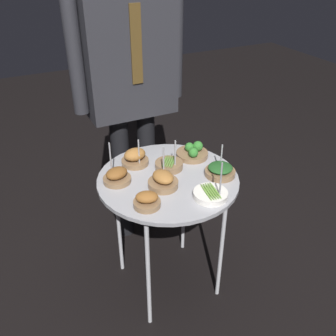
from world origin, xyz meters
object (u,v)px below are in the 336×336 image
at_px(bowl_asparagus_mid_left, 169,165).
at_px(waiter_figure, 129,71).
at_px(bowl_roast_mid_right, 135,158).
at_px(serving_cart, 168,187).
at_px(bowl_roast_back_right, 117,176).
at_px(bowl_roast_back_left, 147,200).
at_px(bowl_roast_center, 163,181).
at_px(bowl_asparagus_near_rim, 211,194).
at_px(bowl_broccoli_front_right, 193,152).
at_px(bowl_spinach_far_rim, 220,170).

bearing_deg(bowl_asparagus_mid_left, waiter_figure, 93.06).
height_order(bowl_roast_mid_right, waiter_figure, waiter_figure).
height_order(serving_cart, waiter_figure, waiter_figure).
distance_m(serving_cart, bowl_roast_back_right, 0.24).
height_order(bowl_asparagus_mid_left, bowl_roast_back_left, bowl_asparagus_mid_left).
bearing_deg(bowl_roast_center, bowl_asparagus_near_rim, -47.44).
bearing_deg(serving_cart, bowl_roast_center, -132.69).
bearing_deg(serving_cart, bowl_roast_mid_right, 116.31).
relative_size(bowl_asparagus_mid_left, bowl_asparagus_near_rim, 0.88).
bearing_deg(bowl_asparagus_near_rim, bowl_roast_back_right, 137.61).
xyz_separation_m(bowl_broccoli_front_right, bowl_roast_back_right, (-0.41, -0.04, 0.00)).
relative_size(bowl_roast_mid_right, bowl_spinach_far_rim, 1.03).
xyz_separation_m(bowl_spinach_far_rim, bowl_roast_back_right, (-0.43, 0.15, 0.00)).
bearing_deg(bowl_broccoli_front_right, bowl_asparagus_mid_left, -163.74).
xyz_separation_m(serving_cart, bowl_asparagus_mid_left, (0.04, 0.07, 0.07)).
distance_m(bowl_broccoli_front_right, bowl_roast_back_left, 0.44).
bearing_deg(bowl_broccoli_front_right, bowl_asparagus_near_rim, -106.84).
relative_size(bowl_roast_center, bowl_roast_back_right, 0.97).
bearing_deg(bowl_roast_back_left, waiter_figure, 73.47).
bearing_deg(bowl_spinach_far_rim, bowl_asparagus_near_rim, -135.37).
relative_size(bowl_broccoli_front_right, waiter_figure, 0.10).
distance_m(bowl_asparagus_near_rim, bowl_roast_back_left, 0.27).
distance_m(bowl_broccoli_front_right, bowl_roast_back_right, 0.41).
bearing_deg(waiter_figure, bowl_roast_back_right, -119.97).
height_order(bowl_broccoli_front_right, waiter_figure, waiter_figure).
xyz_separation_m(bowl_asparagus_near_rim, bowl_roast_back_left, (-0.26, 0.06, 0.01)).
distance_m(bowl_spinach_far_rim, bowl_roast_back_left, 0.39).
bearing_deg(bowl_spinach_far_rim, bowl_roast_mid_right, 139.67).
bearing_deg(bowl_roast_back_left, bowl_broccoli_front_right, 36.35).
xyz_separation_m(serving_cart, bowl_broccoli_front_right, (0.19, 0.11, 0.07)).
xyz_separation_m(bowl_asparagus_mid_left, bowl_broccoli_front_right, (0.15, 0.04, 0.01)).
relative_size(serving_cart, waiter_figure, 0.41).
distance_m(bowl_spinach_far_rim, waiter_figure, 0.68).
bearing_deg(bowl_asparagus_near_rim, bowl_roast_mid_right, 114.91).
xyz_separation_m(bowl_roast_back_left, bowl_roast_back_right, (-0.05, 0.22, 0.00)).
bearing_deg(bowl_broccoli_front_right, bowl_roast_mid_right, 167.46).
bearing_deg(bowl_roast_center, waiter_figure, 82.58).
height_order(bowl_roast_center, waiter_figure, waiter_figure).
relative_size(serving_cart, bowl_broccoli_front_right, 4.27).
height_order(serving_cart, bowl_spinach_far_rim, bowl_spinach_far_rim).
distance_m(bowl_roast_center, bowl_spinach_far_rim, 0.27).
distance_m(bowl_roast_mid_right, bowl_asparagus_near_rim, 0.43).
xyz_separation_m(bowl_spinach_far_rim, bowl_broccoli_front_right, (-0.03, 0.20, 0.00)).
distance_m(bowl_roast_mid_right, bowl_broccoli_front_right, 0.28).
bearing_deg(waiter_figure, bowl_roast_mid_right, -109.40).
relative_size(bowl_roast_center, bowl_asparagus_near_rim, 0.99).
xyz_separation_m(bowl_spinach_far_rim, waiter_figure, (-0.20, 0.56, 0.33)).
xyz_separation_m(serving_cart, bowl_roast_mid_right, (-0.09, 0.18, 0.08)).
bearing_deg(bowl_roast_back_right, bowl_broccoli_front_right, 6.18).
distance_m(serving_cart, bowl_roast_mid_right, 0.21).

